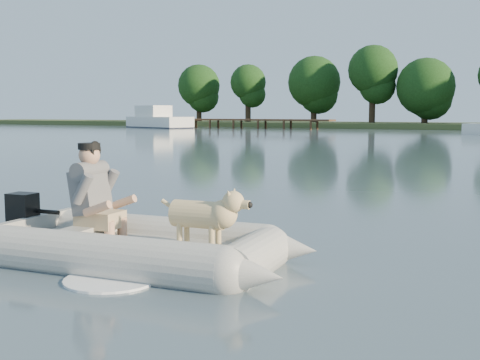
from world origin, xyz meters
The scene contains 7 objects.
water centered at (0.00, 0.00, 0.00)m, with size 160.00×160.00×0.00m, color slate.
dock centered at (-26.00, 52.00, 0.52)m, with size 18.00×2.00×1.04m, color #4C331E, non-canonical shape.
dinghy centered at (0.00, -0.41, 0.63)m, with size 4.81×3.20×1.45m, color #9C9C97, non-canonical shape.
man centered at (-0.73, -0.44, 0.82)m, with size 0.76×0.66×1.14m, color #5C5D61, non-canonical shape.
dog centered at (0.68, -0.28, 0.55)m, with size 0.98×0.35×0.66m, color tan, non-canonical shape.
outboard_motor centered at (-1.74, -0.61, 0.33)m, with size 0.44×0.31×0.83m, color black, non-canonical shape.
cabin_cruiser centered at (-36.65, 49.31, 1.26)m, with size 9.66×3.45×2.99m, color white, non-canonical shape.
Camera 1 is at (4.26, -5.81, 1.72)m, focal length 45.00 mm.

